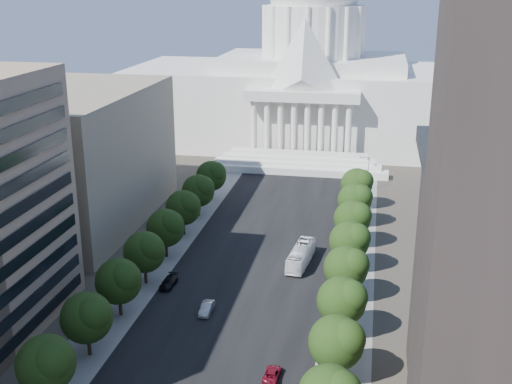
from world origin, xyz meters
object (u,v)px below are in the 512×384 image
Objects in this scene: car_red at (272,374)px; car_dark_b at (169,282)px; car_silver at (207,308)px; city_bus at (301,255)px.

car_dark_b is (-22.93, 24.25, 0.15)m from car_red.
car_red is (13.69, -16.10, -0.19)m from car_silver.
car_silver is 12.31m from car_dark_b.
city_bus is at bearing 58.83° from car_silver.
city_bus reaches higher than car_dark_b.
car_red is 33.37m from car_dark_b.
car_silver is 1.09× the size of car_red.
car_red is 0.35× the size of city_bus.
city_bus is at bearing 33.64° from car_dark_b.
car_dark_b is at bearing 138.08° from car_silver.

